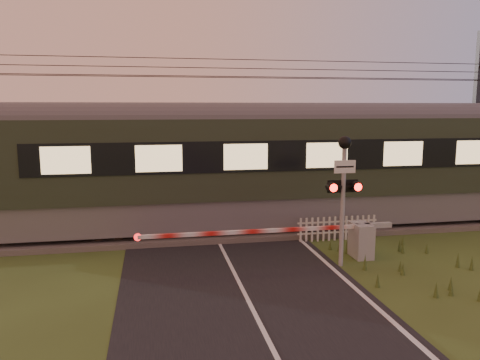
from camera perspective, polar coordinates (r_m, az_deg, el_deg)
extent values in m
plane|color=#35441A|center=(11.02, 1.23, -14.99)|extent=(160.00, 160.00, 0.00)
cube|color=black|center=(11.02, 1.23, -14.94)|extent=(6.00, 140.00, 0.02)
cube|color=#47423D|center=(17.07, -3.30, -6.09)|extent=(140.00, 3.40, 0.24)
cube|color=slate|center=(16.33, -2.98, -6.06)|extent=(140.00, 0.08, 0.14)
cube|color=slate|center=(17.71, -3.61, -4.88)|extent=(140.00, 0.08, 0.14)
cube|color=#2D2116|center=(17.04, -3.30, -5.67)|extent=(0.24, 2.20, 0.06)
cylinder|color=black|center=(16.23, -3.33, 12.52)|extent=(120.00, 0.02, 0.02)
cylinder|color=black|center=(16.83, -3.60, 12.38)|extent=(120.00, 0.02, 0.02)
cylinder|color=black|center=(16.58, -3.49, 14.52)|extent=(120.00, 0.02, 0.02)
cylinder|color=black|center=(16.55, -3.48, 13.49)|extent=(120.00, 0.02, 0.02)
cube|color=slate|center=(17.71, 8.52, -2.95)|extent=(21.61, 2.86, 1.07)
cube|color=#293221|center=(17.43, 8.66, 3.10)|extent=(22.51, 3.11, 2.68)
cylinder|color=#4C4C4F|center=(17.35, 8.76, 7.50)|extent=(22.51, 1.09, 1.09)
cube|color=#FFD893|center=(15.92, 10.56, 3.00)|extent=(19.35, 0.04, 0.84)
cube|color=gray|center=(14.57, 14.55, -7.13)|extent=(0.52, 0.80, 1.03)
cylinder|color=gray|center=(14.51, 14.04, -7.18)|extent=(0.11, 0.11, 1.03)
cube|color=gray|center=(14.68, 16.44, -5.31)|extent=(0.84, 0.15, 0.15)
cube|color=red|center=(13.40, 1.50, -6.29)|extent=(6.40, 0.10, 0.10)
cylinder|color=red|center=(13.12, -12.38, -6.83)|extent=(0.21, 0.04, 0.21)
cylinder|color=gray|center=(13.37, 12.40, -3.36)|extent=(0.12, 0.12, 3.35)
cube|color=white|center=(13.12, 12.67, 1.59)|extent=(0.61, 0.03, 0.36)
sphere|color=black|center=(13.12, 12.66, 4.48)|extent=(0.36, 0.36, 0.36)
cube|color=black|center=(13.26, 12.48, -0.77)|extent=(0.84, 0.07, 0.07)
cylinder|color=#FF140C|center=(12.96, 11.34, -0.95)|extent=(0.22, 0.02, 0.22)
cylinder|color=#FF140C|center=(13.24, 14.21, -0.84)|extent=(0.22, 0.02, 0.22)
cube|color=black|center=(13.30, 12.40, -0.74)|extent=(0.89, 0.02, 0.36)
cube|color=silver|center=(16.27, 11.77, -6.24)|extent=(2.82, 0.04, 0.05)
cube|color=silver|center=(16.18, 11.81, -4.99)|extent=(2.82, 0.04, 0.05)
cube|color=#2D2D30|center=(23.45, 26.72, 6.48)|extent=(0.24, 0.24, 7.75)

